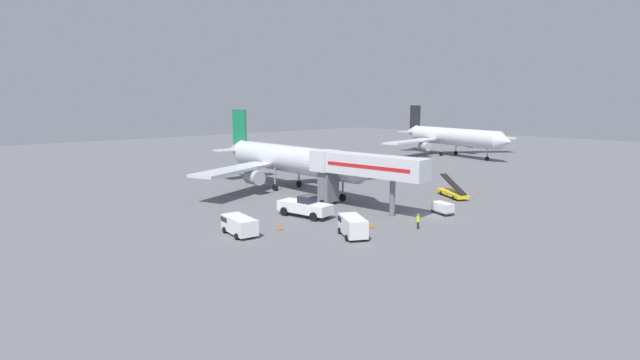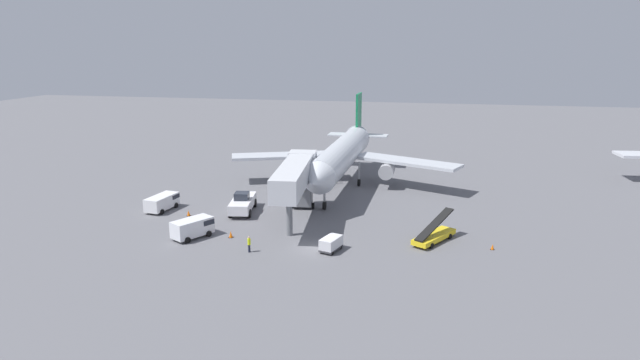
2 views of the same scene
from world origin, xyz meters
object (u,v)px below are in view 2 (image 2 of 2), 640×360
object	(u,v)px
belt_loader_truck	(434,235)
safety_cone_charlie	(492,247)
service_van_rear_left	(193,227)
baggage_cart_near_center	(331,243)
safety_cone_bravo	(231,234)
jet_bridge	(296,176)
safety_cone_alpha	(189,213)
ground_crew_worker_foreground	(249,244)
service_van_outer_right	(163,202)
airplane_at_gate	(343,154)
pushback_tug	(243,203)

from	to	relation	value
belt_loader_truck	safety_cone_charlie	distance (m)	6.21
service_van_rear_left	baggage_cart_near_center	distance (m)	15.89
belt_loader_truck	safety_cone_bravo	size ratio (longest dim) A/B	8.80
jet_bridge	belt_loader_truck	distance (m)	17.68
safety_cone_alpha	safety_cone_charlie	bearing A→B (deg)	-6.54
ground_crew_worker_foreground	safety_cone_charlie	world-z (taller)	ground_crew_worker_foreground
baggage_cart_near_center	safety_cone_charlie	bearing A→B (deg)	13.20
service_van_rear_left	service_van_outer_right	xyz separation A→B (m)	(-8.39, 8.85, -0.10)
airplane_at_gate	ground_crew_worker_foreground	size ratio (longest dim) A/B	21.82
service_van_outer_right	safety_cone_alpha	size ratio (longest dim) A/B	7.37
belt_loader_truck	baggage_cart_near_center	distance (m)	11.67
airplane_at_gate	baggage_cart_near_center	bearing A→B (deg)	-82.84
jet_bridge	safety_cone_bravo	distance (m)	10.63
safety_cone_alpha	safety_cone_charlie	xyz separation A→B (m)	(36.47, -4.18, -0.05)
pushback_tug	ground_crew_worker_foreground	world-z (taller)	pushback_tug
safety_cone_alpha	service_van_outer_right	bearing A→B (deg)	159.33
service_van_rear_left	safety_cone_charlie	size ratio (longest dim) A/B	8.21
belt_loader_truck	ground_crew_worker_foreground	bearing A→B (deg)	-159.16
pushback_tug	ground_crew_worker_foreground	xyz separation A→B (m)	(5.42, -13.05, -0.33)
service_van_outer_right	baggage_cart_near_center	world-z (taller)	service_van_outer_right
belt_loader_truck	safety_cone_bravo	xyz separation A→B (m)	(-22.28, -3.39, -0.39)
safety_cone_charlie	jet_bridge	bearing A→B (deg)	167.51
ground_crew_worker_foreground	service_van_outer_right	bearing A→B (deg)	143.45
safety_cone_bravo	jet_bridge	bearing A→B (deg)	51.70
jet_bridge	belt_loader_truck	bearing A→B (deg)	-13.12
airplane_at_gate	pushback_tug	world-z (taller)	airplane_at_gate
pushback_tug	service_van_outer_right	xyz separation A→B (m)	(-10.55, -1.22, -0.12)
jet_bridge	service_van_outer_right	xyz separation A→B (m)	(-18.21, 0.82, -4.50)
baggage_cart_near_center	safety_cone_charlie	xyz separation A→B (m)	(16.60, 3.89, -0.52)
pushback_tug	safety_cone_charlie	bearing A→B (deg)	-13.10
jet_bridge	safety_cone_charlie	size ratio (longest dim) A/B	28.26
baggage_cart_near_center	safety_cone_alpha	size ratio (longest dim) A/B	4.34
belt_loader_truck	safety_cone_alpha	xyz separation A→B (m)	(-30.39, 3.03, -0.41)
airplane_at_gate	service_van_outer_right	xyz separation A→B (m)	(-20.89, -17.03, -3.85)
airplane_at_gate	safety_cone_bravo	size ratio (longest dim) A/B	50.86
baggage_cart_near_center	jet_bridge	bearing A→B (deg)	124.13
pushback_tug	safety_cone_charlie	distance (m)	31.12
pushback_tug	safety_cone_bravo	distance (m)	9.53
pushback_tug	service_van_rear_left	distance (m)	10.29
service_van_outer_right	safety_cone_alpha	distance (m)	4.74
baggage_cart_near_center	safety_cone_bravo	xyz separation A→B (m)	(-11.76, 1.65, -0.46)
safety_cone_bravo	baggage_cart_near_center	bearing A→B (deg)	-8.01
service_van_rear_left	belt_loader_truck	bearing A→B (deg)	8.98
service_van_outer_right	safety_cone_charlie	bearing A→B (deg)	-8.13
jet_bridge	safety_cone_bravo	world-z (taller)	jet_bridge
jet_bridge	pushback_tug	xyz separation A→B (m)	(-7.66, 2.04, -4.38)
service_van_rear_left	safety_cone_alpha	world-z (taller)	service_van_rear_left
pushback_tug	jet_bridge	bearing A→B (deg)	-14.90
airplane_at_gate	safety_cone_charlie	bearing A→B (deg)	-48.88
service_van_outer_right	safety_cone_charlie	distance (m)	41.27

